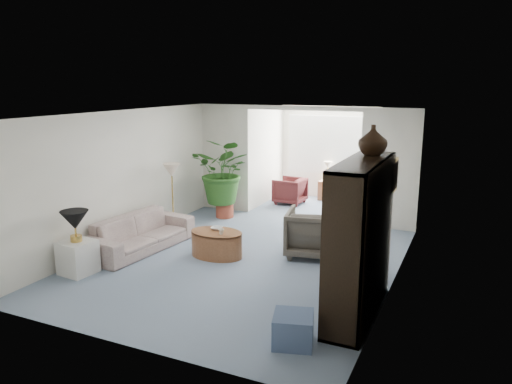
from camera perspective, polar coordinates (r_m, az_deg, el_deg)
The scene contains 26 objects.
floor at distance 8.44m, azimuth -1.71°, elevation -8.12°, with size 6.00×6.00×0.00m, color #7F92A8.
sunroom_floor at distance 12.09m, azimuth 6.91°, elevation -1.75°, with size 2.60×2.60×0.00m, color #7F92A8.
back_pier_left at distance 11.56m, azimuth -3.64°, elevation 3.98°, with size 1.20×0.12×2.50m, color white.
back_pier_right at distance 10.35m, azimuth 15.28°, elevation 2.52°, with size 1.20×0.12×2.50m, color white.
back_header at distance 10.68m, azimuth 5.43°, elevation 9.70°, with size 2.60×0.12×0.10m, color white.
window_pane at distance 12.84m, azimuth 8.55°, elevation 5.42°, with size 2.20×0.02×1.50m, color white.
window_blinds at distance 12.81m, azimuth 8.52°, elevation 5.40°, with size 2.20×0.02×1.50m, color white.
framed_picture at distance 7.17m, azimuth 15.77°, elevation 1.75°, with size 0.04×0.50×0.40m, color beige.
sofa at distance 9.19m, azimuth -13.29°, elevation -4.66°, with size 2.15×0.84×0.63m, color beige.
end_table at distance 8.37m, azimuth -20.05°, elevation -7.16°, with size 0.49×0.49×0.54m, color white.
table_lamp at distance 8.19m, azimuth -20.38°, elevation -3.09°, with size 0.44×0.44×0.30m, color black.
floor_lamp at distance 10.07m, azimuth -9.81°, elevation 2.51°, with size 0.36×0.36×0.28m, color #F8E3C5.
coffee_table at distance 8.66m, azimuth -4.61°, elevation -6.04°, with size 0.95×0.95×0.45m, color #945A35.
coffee_bowl at distance 8.69m, azimuth -4.60°, elevation -4.24°, with size 0.20×0.20×0.05m, color silver.
coffee_cup at distance 8.42m, azimuth -4.08°, elevation -4.63°, with size 0.10×0.10×0.09m, color beige.
wingback_chair at distance 8.67m, azimuth 6.64°, elevation -4.73°, with size 0.89×0.92×0.83m, color #585245.
side_table_dark at distance 8.81m, azimuth 11.58°, elevation -5.41°, with size 0.50×0.40×0.61m, color black.
entertainment_cabinet at distance 6.45m, azimuth 12.02°, elevation -5.44°, with size 0.49×1.85×2.05m, color black.
cabinet_urn at distance 6.67m, azimuth 13.46°, elevation 5.90°, with size 0.38×0.38×0.40m, color black.
ottoman at distance 5.94m, azimuth 4.35°, elevation -15.66°, with size 0.46×0.46×0.37m, color slate.
plant_pot at distance 11.11m, azimuth -3.67°, elevation -2.12°, with size 0.40×0.40×0.32m, color #A74530.
house_plant at distance 10.92m, azimuth -3.73°, elevation 2.44°, with size 1.33×1.15×1.48m, color #2B5D1F.
sunroom_chair_blue at distance 11.88m, azimuth 10.75°, elevation -0.51°, with size 0.70×0.72×0.66m, color slate.
sunroom_chair_maroon at distance 12.31m, azimuth 3.96°, elevation 0.15°, with size 0.70×0.72×0.66m, color #59211E.
sunroom_table at distance 12.79m, azimuth 8.29°, elevation 0.17°, with size 0.41×0.32×0.50m, color #945A35.
shelf_clutter at distance 6.28m, azimuth 11.25°, elevation -5.29°, with size 0.30×0.86×1.06m.
Camera 1 is at (3.50, -7.07, 3.01)m, focal length 34.33 mm.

